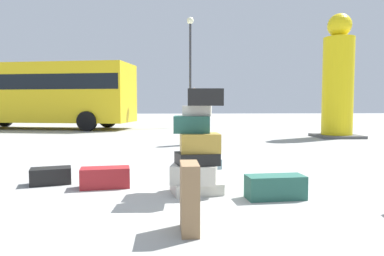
{
  "coord_description": "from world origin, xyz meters",
  "views": [
    {
      "loc": [
        -0.5,
        -4.83,
        1.22
      ],
      "look_at": [
        -0.19,
        1.04,
        0.82
      ],
      "focal_mm": 32.86,
      "sensor_mm": 36.0,
      "label": 1
    }
  ],
  "objects": [
    {
      "name": "ground_plane",
      "position": [
        0.0,
        0.0,
        0.0
      ],
      "size": [
        80.0,
        80.0,
        0.0
      ],
      "primitive_type": "plane",
      "color": "#9E9E99"
    },
    {
      "name": "suitcase_tower",
      "position": [
        -0.18,
        -0.08,
        0.6
      ],
      "size": [
        0.74,
        0.69,
        1.42
      ],
      "color": "beige",
      "rests_on": "ground"
    },
    {
      "name": "suitcase_black_left_side",
      "position": [
        -2.38,
        0.58,
        0.12
      ],
      "size": [
        0.66,
        0.49,
        0.25
      ],
      "primitive_type": "cube",
      "rotation": [
        0.0,
        0.0,
        0.29
      ],
      "color": "black",
      "rests_on": "ground"
    },
    {
      "name": "suitcase_maroon_white_trunk",
      "position": [
        -1.5,
        0.31,
        0.15
      ],
      "size": [
        0.74,
        0.43,
        0.3
      ],
      "primitive_type": "cube",
      "rotation": [
        0.0,
        0.0,
        0.16
      ],
      "color": "maroon",
      "rests_on": "ground"
    },
    {
      "name": "suitcase_brown_right_side",
      "position": [
        -0.35,
        -1.54,
        0.33
      ],
      "size": [
        0.18,
        0.4,
        0.67
      ],
      "primitive_type": "cube",
      "rotation": [
        0.0,
        0.0,
        0.02
      ],
      "color": "olive",
      "rests_on": "ground"
    },
    {
      "name": "suitcase_teal_foreground_near",
      "position": [
        0.81,
        -0.42,
        0.15
      ],
      "size": [
        0.77,
        0.38,
        0.3
      ],
      "primitive_type": "cube",
      "rotation": [
        0.0,
        0.0,
        0.09
      ],
      "color": "#26594C",
      "rests_on": "ground"
    },
    {
      "name": "suitcase_slate_foreground_far",
      "position": [
        0.01,
        1.67,
        0.09
      ],
      "size": [
        0.8,
        0.65,
        0.18
      ],
      "primitive_type": "cube",
      "rotation": [
        0.0,
        0.0,
        0.42
      ],
      "color": "gray",
      "rests_on": "ground"
    },
    {
      "name": "person_bearded_onlooker",
      "position": [
        0.12,
        5.69,
        1.02
      ],
      "size": [
        0.3,
        0.34,
        1.7
      ],
      "rotation": [
        0.0,
        0.0,
        -1.49
      ],
      "color": "black",
      "rests_on": "ground"
    },
    {
      "name": "yellow_dummy_statue",
      "position": [
        5.49,
        7.73,
        2.0
      ],
      "size": [
        1.52,
        1.52,
        4.47
      ],
      "color": "yellow",
      "rests_on": "ground"
    },
    {
      "name": "parked_bus",
      "position": [
        -7.02,
        12.92,
        1.83
      ],
      "size": [
        9.31,
        4.17,
        3.15
      ],
      "rotation": [
        0.0,
        0.0,
        -0.19
      ],
      "color": "yellow",
      "rests_on": "ground"
    },
    {
      "name": "lamp_post",
      "position": [
        0.38,
        13.54,
        3.75
      ],
      "size": [
        0.36,
        0.36,
        5.69
      ],
      "color": "#333338",
      "rests_on": "ground"
    }
  ]
}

